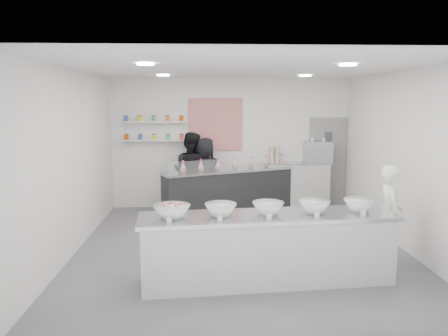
# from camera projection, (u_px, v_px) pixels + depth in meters

# --- Properties ---
(floor) EXTENTS (6.00, 6.00, 0.00)m
(floor) POSITION_uv_depth(u_px,v_px,m) (240.00, 248.00, 7.45)
(floor) COLOR #515156
(floor) RESTS_ON ground
(ceiling) EXTENTS (6.00, 6.00, 0.00)m
(ceiling) POSITION_uv_depth(u_px,v_px,m) (242.00, 69.00, 6.99)
(ceiling) COLOR white
(ceiling) RESTS_ON floor
(back_wall) EXTENTS (5.50, 0.00, 5.50)m
(back_wall) POSITION_uv_depth(u_px,v_px,m) (230.00, 144.00, 10.18)
(back_wall) COLOR white
(back_wall) RESTS_ON floor
(left_wall) EXTENTS (0.00, 6.00, 6.00)m
(left_wall) POSITION_uv_depth(u_px,v_px,m) (73.00, 162.00, 7.10)
(left_wall) COLOR white
(left_wall) RESTS_ON floor
(right_wall) EXTENTS (0.00, 6.00, 6.00)m
(right_wall) POSITION_uv_depth(u_px,v_px,m) (404.00, 160.00, 7.34)
(right_wall) COLOR white
(right_wall) RESTS_ON floor
(back_door) EXTENTS (0.88, 0.04, 2.10)m
(back_door) POSITION_uv_depth(u_px,v_px,m) (327.00, 162.00, 10.32)
(back_door) COLOR gray
(back_door) RESTS_ON floor
(pattern_panel) EXTENTS (1.25, 0.03, 1.20)m
(pattern_panel) POSITION_uv_depth(u_px,v_px,m) (215.00, 125.00, 10.07)
(pattern_panel) COLOR #AA0908
(pattern_panel) RESTS_ON back_wall
(jar_shelf_lower) EXTENTS (1.45, 0.22, 0.04)m
(jar_shelf_lower) POSITION_uv_depth(u_px,v_px,m) (154.00, 140.00, 9.99)
(jar_shelf_lower) COLOR silver
(jar_shelf_lower) RESTS_ON back_wall
(jar_shelf_upper) EXTENTS (1.45, 0.22, 0.04)m
(jar_shelf_upper) POSITION_uv_depth(u_px,v_px,m) (154.00, 122.00, 9.93)
(jar_shelf_upper) COLOR silver
(jar_shelf_upper) RESTS_ON back_wall
(preserve_jars) EXTENTS (1.45, 0.10, 0.56)m
(preserve_jars) POSITION_uv_depth(u_px,v_px,m) (154.00, 128.00, 9.93)
(preserve_jars) COLOR #D34300
(preserve_jars) RESTS_ON jar_shelf_lower
(downlight_0) EXTENTS (0.24, 0.24, 0.02)m
(downlight_0) POSITION_uv_depth(u_px,v_px,m) (145.00, 64.00, 5.95)
(downlight_0) COLOR white
(downlight_0) RESTS_ON ceiling
(downlight_1) EXTENTS (0.24, 0.24, 0.02)m
(downlight_1) POSITION_uv_depth(u_px,v_px,m) (348.00, 65.00, 6.07)
(downlight_1) COLOR white
(downlight_1) RESTS_ON ceiling
(downlight_2) EXTENTS (0.24, 0.24, 0.02)m
(downlight_2) POSITION_uv_depth(u_px,v_px,m) (163.00, 75.00, 8.51)
(downlight_2) COLOR white
(downlight_2) RESTS_ON ceiling
(downlight_3) EXTENTS (0.24, 0.24, 0.02)m
(downlight_3) POSITION_uv_depth(u_px,v_px,m) (305.00, 76.00, 8.64)
(downlight_3) COLOR white
(downlight_3) RESTS_ON ceiling
(prep_counter) EXTENTS (3.56, 1.10, 0.96)m
(prep_counter) POSITION_uv_depth(u_px,v_px,m) (268.00, 248.00, 6.00)
(prep_counter) COLOR #B7B8B2
(prep_counter) RESTS_ON floor
(back_bar) EXTENTS (3.24, 1.81, 1.01)m
(back_bar) POSITION_uv_depth(u_px,v_px,m) (235.00, 191.00, 9.66)
(back_bar) COLOR black
(back_bar) RESTS_ON floor
(sneeze_guard) EXTENTS (2.98, 1.25, 0.28)m
(sneeze_guard) POSITION_uv_depth(u_px,v_px,m) (241.00, 164.00, 9.31)
(sneeze_guard) COLOR white
(sneeze_guard) RESTS_ON back_bar
(espresso_ledge) EXTENTS (1.46, 0.46, 1.08)m
(espresso_ledge) POSITION_uv_depth(u_px,v_px,m) (297.00, 185.00, 10.18)
(espresso_ledge) COLOR #B7B8B2
(espresso_ledge) RESTS_ON floor
(espresso_machine) EXTENTS (0.61, 0.42, 0.47)m
(espresso_machine) POSITION_uv_depth(u_px,v_px,m) (318.00, 152.00, 10.08)
(espresso_machine) COLOR #93969E
(espresso_machine) RESTS_ON espresso_ledge
(cup_stacks) EXTENTS (0.24, 0.24, 0.37)m
(cup_stacks) POSITION_uv_depth(u_px,v_px,m) (274.00, 155.00, 10.04)
(cup_stacks) COLOR beige
(cup_stacks) RESTS_ON espresso_ledge
(prep_bowls) EXTENTS (3.07, 0.79, 0.17)m
(prep_bowls) POSITION_uv_depth(u_px,v_px,m) (268.00, 208.00, 5.92)
(prep_bowls) COLOR white
(prep_bowls) RESTS_ON prep_counter
(label_cards) EXTENTS (2.66, 0.04, 0.07)m
(label_cards) POSITION_uv_depth(u_px,v_px,m) (271.00, 223.00, 5.40)
(label_cards) COLOR white
(label_cards) RESTS_ON prep_counter
(cookie_bags) EXTENTS (2.39, 1.10, 0.25)m
(cookie_bags) POSITION_uv_depth(u_px,v_px,m) (235.00, 163.00, 9.56)
(cookie_bags) COLOR pink
(cookie_bags) RESTS_ON back_bar
(woman_prep) EXTENTS (0.44, 0.60, 1.53)m
(woman_prep) POSITION_uv_depth(u_px,v_px,m) (390.00, 215.00, 6.64)
(woman_prep) COLOR white
(woman_prep) RESTS_ON floor
(staff_left) EXTENTS (1.08, 0.98, 1.80)m
(staff_left) POSITION_uv_depth(u_px,v_px,m) (191.00, 172.00, 9.84)
(staff_left) COLOR black
(staff_left) RESTS_ON floor
(staff_right) EXTENTS (0.83, 0.54, 1.69)m
(staff_right) POSITION_uv_depth(u_px,v_px,m) (205.00, 175.00, 9.83)
(staff_right) COLOR black
(staff_right) RESTS_ON floor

